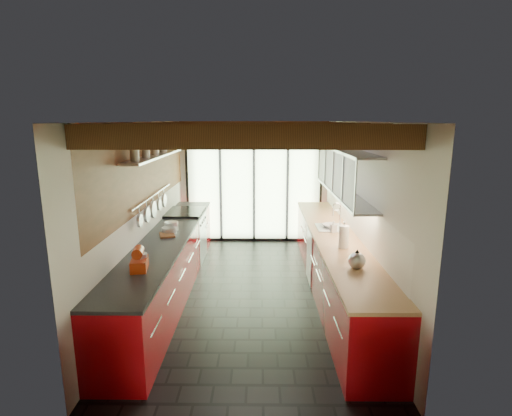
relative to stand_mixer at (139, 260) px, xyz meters
The scene contains 18 objects.
ground 2.18m from the stand_mixer, 48.75° to the left, with size 5.50×5.50×0.00m, color black.
room_shell 2.02m from the stand_mixer, 48.75° to the left, with size 5.50×5.50×5.50m.
ceiling_beams 2.64m from the stand_mixer, 55.19° to the left, with size 3.14×5.06×4.90m.
glass_door 4.38m from the stand_mixer, 72.95° to the left, with size 2.95×0.10×2.90m.
left_counter 1.56m from the stand_mixer, 90.20° to the left, with size 0.68×5.00×0.92m.
range_stove 2.95m from the stand_mixer, 90.10° to the left, with size 0.66×0.90×0.97m.
right_counter 2.98m from the stand_mixer, 29.67° to the left, with size 0.68×5.00×0.92m.
sink_assembly 3.16m from the stand_mixer, 35.85° to the left, with size 0.45×0.52×0.43m.
upper_cabinets_right 3.32m from the stand_mixer, 32.92° to the left, with size 0.34×3.00×3.00m.
left_wall_fixtures 1.83m from the stand_mixer, 96.91° to the left, with size 0.28×2.60×0.96m.
stand_mixer is the anchor object (origin of this frame).
pot_large 1.70m from the stand_mixer, 90.00° to the left, with size 0.22×0.22×0.14m, color silver.
pot_small 1.54m from the stand_mixer, 90.00° to the left, with size 0.23×0.23×0.09m, color silver.
cutting_board 1.40m from the stand_mixer, 90.00° to the left, with size 0.22×0.30×0.03m, color brown.
kettle 2.54m from the stand_mixer, ahead, with size 0.26×0.28×0.24m.
paper_towel 2.67m from the stand_mixer, 18.06° to the left, with size 0.16×0.16×0.37m.
soap_bottle 3.00m from the stand_mixer, 32.25° to the left, with size 0.08×0.08×0.18m, color silver.
bowl 3.16m from the stand_mixer, 36.46° to the left, with size 0.25×0.25×0.06m, color silver.
Camera 1 is at (0.13, -5.83, 2.62)m, focal length 28.00 mm.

